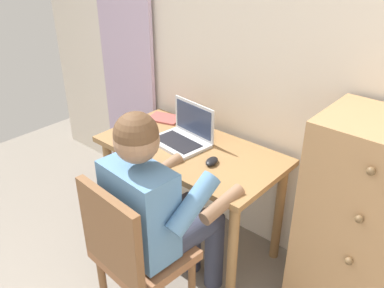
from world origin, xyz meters
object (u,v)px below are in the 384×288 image
Objects in this scene: desk at (190,164)px; dresser at (368,234)px; computer_mouse at (212,161)px; laptop at (184,134)px; desk_clock at (124,136)px; person_seated at (160,205)px; notebook_pad at (165,118)px; chair at (133,252)px.

dresser is at bearing 4.89° from desk.
desk is 0.26m from computer_mouse.
laptop reaches higher than desk_clock.
desk_clock is at bearing 177.97° from computer_mouse.
notebook_pad is (-0.65, 0.69, 0.04)m from person_seated.
dresser is at bearing 3.02° from laptop.
chair is 1.10m from notebook_pad.
person_seated reaches higher than notebook_pad.
dresser is 1.49m from desk_clock.
dresser is at bearing 42.98° from chair.
desk is 0.18m from laptop.
dresser is 11.66× the size of computer_mouse.
desk is 1.06m from dresser.
person_seated reaches higher than desk_clock.
dresser reaches higher than desk.
chair is at bearing -71.40° from desk.
computer_mouse is at bearing -16.41° from desk.
dresser is 1.01m from person_seated.
chair reaches higher than computer_mouse.
notebook_pad is at bearing 175.97° from dresser.
computer_mouse is at bearing -17.84° from laptop.
notebook_pad is (-0.62, 0.26, -0.01)m from computer_mouse.
chair is 0.83m from desk_clock.
laptop is at bearing 158.30° from desk.
desk is 0.47m from notebook_pad.
computer_mouse is 0.63m from desk_clock.
desk_clock reaches higher than notebook_pad.
chair is (-0.83, -0.77, -0.08)m from dresser.
computer_mouse reaches higher than notebook_pad.
person_seated is 12.13× the size of computer_mouse.
laptop is at bearing -43.77° from notebook_pad.
person_seated is 0.62m from laptop.
computer_mouse is at bearing 10.70° from desk_clock.
desk is at bearing 24.15° from desk_clock.
person_seated reaches higher than computer_mouse.
laptop is (-0.08, 0.03, 0.16)m from desk.
dresser is 1.30× the size of chair.
desk_clock is 0.37m from notebook_pad.
computer_mouse is 0.48× the size of notebook_pad.
chair is 0.74× the size of person_seated.
computer_mouse is (-0.03, 0.43, 0.05)m from person_seated.
dresser is 1.13m from chair.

